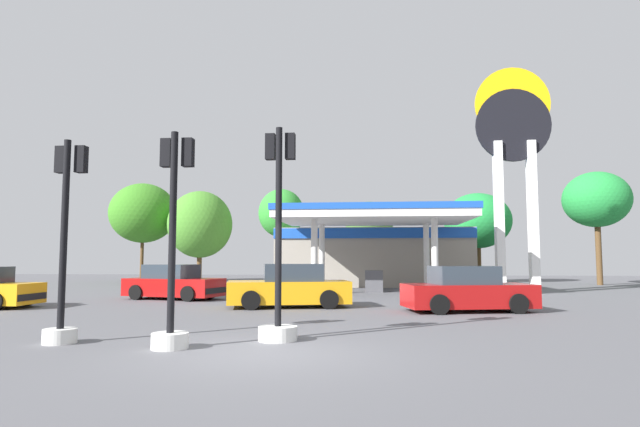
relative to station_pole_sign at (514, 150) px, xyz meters
The scene contains 15 objects.
ground_plane 20.98m from the station_pole_sign, 117.82° to the right, with size 90.00×90.00×0.00m, color #56565B.
gas_station 10.81m from the station_pole_sign, 137.92° to the left, with size 11.86×14.07×4.26m.
station_pole_sign is the anchor object (origin of this frame).
car_0 12.14m from the station_pole_sign, 113.47° to the right, with size 4.39×2.55×1.47m.
car_1 17.66m from the station_pole_sign, 161.17° to the right, with size 4.37×2.64×1.46m.
car_2 14.67m from the station_pole_sign, 140.08° to the right, with size 4.56×2.71×1.53m.
traffic_signal_0 19.27m from the station_pole_sign, 119.78° to the right, with size 0.82×0.82×4.55m.
traffic_signal_1 22.21m from the station_pole_sign, 128.83° to the right, with size 0.66×0.69×4.20m.
traffic_signal_2 21.14m from the station_pole_sign, 122.75° to the right, with size 0.70×0.71×4.22m.
tree_0 25.78m from the station_pole_sign, 157.60° to the left, with size 4.78×4.78×7.16m.
tree_1 21.31m from the station_pole_sign, 155.25° to the left, with size 4.48×4.48×6.42m.
tree_2 17.14m from the station_pole_sign, 143.25° to the left, with size 3.26×3.26×6.67m.
tree_3 11.81m from the station_pole_sign, 130.01° to the left, with size 3.25×3.25×5.55m.
tree_4 11.88m from the station_pole_sign, 88.16° to the left, with size 4.74×4.74×6.38m.
tree_5 11.78m from the station_pole_sign, 49.96° to the left, with size 4.21×4.21×7.39m.
Camera 1 is at (2.05, -9.72, 1.73)m, focal length 29.74 mm.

